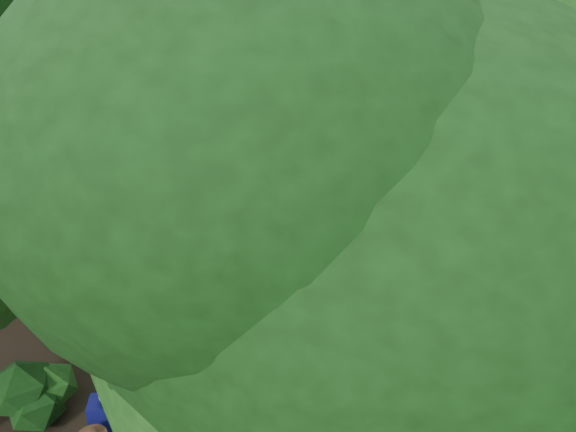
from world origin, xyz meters
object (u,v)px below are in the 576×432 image
at_px(suitcase_on_boardwalk, 124,416).
at_px(sun_lounger, 474,159).
at_px(duffel_right_khaki, 235,422).
at_px(backpack_left_c, 109,420).
at_px(lone_suitcase_on_sand, 372,173).
at_px(kayak, 282,144).
at_px(duffel_right_black, 262,377).

height_order(suitcase_on_boardwalk, sun_lounger, suitcase_on_boardwalk).
bearing_deg(sun_lounger, duffel_right_khaki, -92.90).
relative_size(backpack_left_c, suitcase_on_boardwalk, 1.31).
bearing_deg(backpack_left_c, lone_suitcase_on_sand, 57.51).
height_order(kayak, sun_lounger, sun_lounger).
distance_m(duffel_right_khaki, suitcase_on_boardwalk, 1.56).
bearing_deg(sun_lounger, suitcase_on_boardwalk, -98.33).
bearing_deg(duffel_right_khaki, lone_suitcase_on_sand, 62.64).
height_order(backpack_left_c, duffel_right_black, backpack_left_c).
xyz_separation_m(backpack_left_c, duffel_right_black, (1.54, 1.73, -0.19)).
xyz_separation_m(lone_suitcase_on_sand, kayak, (-3.69, 1.97, -0.16)).
bearing_deg(suitcase_on_boardwalk, kayak, 84.32).
bearing_deg(suitcase_on_boardwalk, duffel_right_black, 28.63).
bearing_deg(sun_lounger, backpack_left_c, -98.44).
distance_m(backpack_left_c, duffel_right_khaki, 1.74).
relative_size(kayak, sun_lounger, 1.78).
xyz_separation_m(duffel_right_khaki, sun_lounger, (2.24, 12.77, 0.01)).
bearing_deg(kayak, duffel_right_khaki, -58.08).
relative_size(duffel_right_black, kayak, 0.23).
relative_size(duffel_right_khaki, duffel_right_black, 0.72).
bearing_deg(sun_lounger, kayak, -168.29).
distance_m(backpack_left_c, sun_lounger, 14.09).
bearing_deg(lone_suitcase_on_sand, sun_lounger, 44.44).
distance_m(duffel_right_khaki, lone_suitcase_on_sand, 10.29).
bearing_deg(lone_suitcase_on_sand, duffel_right_khaki, -85.10).
bearing_deg(backpack_left_c, duffel_right_khaki, 0.68).
relative_size(duffel_right_khaki, suitcase_on_boardwalk, 0.84).
bearing_deg(kayak, duffel_right_black, -56.60).
relative_size(duffel_right_black, suitcase_on_boardwalk, 1.17).
height_order(backpack_left_c, lone_suitcase_on_sand, backpack_left_c).
distance_m(duffel_right_khaki, kayak, 12.94).
height_order(backpack_left_c, sun_lounger, backpack_left_c).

